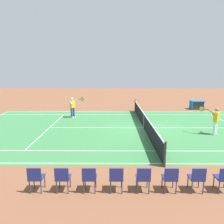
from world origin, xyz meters
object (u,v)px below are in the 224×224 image
Objects in this scene: tennis_player_near at (73,106)px; equipment_cart_tarped at (197,105)px; spectator_chair_4 at (116,177)px; tennis_net at (144,121)px; spectator_chair_2 at (170,177)px; spectator_chair_7 at (36,177)px; spectator_chair_5 at (89,177)px; spectator_chair_6 at (63,177)px; tennis_player_far at (215,120)px; spectator_chair_0 at (224,178)px; tennis_ball at (167,121)px; spectator_chair_1 at (197,177)px; spectator_chair_3 at (143,177)px.

tennis_player_near is 12.17m from equipment_cart_tarped.
spectator_chair_4 reaches higher than equipment_cart_tarped.
tennis_net is 7.58m from spectator_chair_2.
tennis_player_near is 1.93× the size of spectator_chair_7.
tennis_net is 13.30× the size of spectator_chair_2.
tennis_net is at bearing 150.56° from tennis_player_near.
spectator_chair_6 is at bearing 0.00° from spectator_chair_5.
tennis_player_far is 8.52m from equipment_cart_tarped.
tennis_player_near is 1.93× the size of spectator_chair_6.
spectator_chair_4 is at bearing 0.00° from spectator_chair_2.
spectator_chair_6 is (-1.68, 10.60, -0.41)m from tennis_player_near.
spectator_chair_2 is at bearing 180.00° from spectator_chair_6.
spectator_chair_2 is (-5.10, 10.60, -0.41)m from tennis_player_near.
spectator_chair_0 is at bearing 71.59° from equipment_cart_tarped.
tennis_ball is at bearing -103.58° from spectator_chair_2.
spectator_chair_6 is at bearing 0.00° from spectator_chair_0.
equipment_cart_tarped is (-9.90, -14.31, -0.08)m from spectator_chair_6.
tennis_ball is 0.08× the size of spectator_chair_1.
spectator_chair_2 is 0.70× the size of equipment_cart_tarped.
spectator_chair_0 is 1.00× the size of spectator_chair_4.
spectator_chair_3 reaches higher than tennis_ball.
tennis_ball is 10.96m from spectator_chair_6.
tennis_net reaches higher than spectator_chair_1.
tennis_ball is 6.52m from equipment_cart_tarped.
spectator_chair_1 is (0.86, 0.00, 0.00)m from spectator_chair_0.
spectator_chair_5 is (3.42, 0.00, 0.00)m from spectator_chair_1.
spectator_chair_1 is 1.00× the size of spectator_chair_5.
tennis_net is at bearing -79.19° from spectator_chair_0.
spectator_chair_6 is 17.40m from equipment_cart_tarped.
spectator_chair_6 is (5.68, 9.35, 0.49)m from tennis_ball.
spectator_chair_7 reaches higher than tennis_ball.
equipment_cart_tarped is at bearing -162.22° from tennis_player_near.
equipment_cart_tarped is (-8.19, -14.31, -0.08)m from spectator_chair_4.
tennis_ball is at bearing 170.39° from tennis_player_near.
spectator_chair_0 is 1.00× the size of spectator_chair_5.
spectator_chair_5 is 0.70× the size of equipment_cart_tarped.
spectator_chair_0 is (0.55, 9.35, 0.49)m from tennis_ball.
spectator_chair_7 is at bearing 0.00° from spectator_chair_1.
tennis_net reaches higher than spectator_chair_4.
spectator_chair_0 reaches higher than tennis_ball.
tennis_player_far is at bearing -130.35° from spectator_chair_3.
spectator_chair_7 is at bearing 53.09° from equipment_cart_tarped.
spectator_chair_3 is at bearing 71.58° from tennis_ball.
tennis_player_near is 12.61m from spectator_chair_0.
tennis_player_far reaches higher than spectator_chair_7.
spectator_chair_0 is at bearing 180.00° from spectator_chair_4.
tennis_player_far is at bearing -113.18° from spectator_chair_0.
spectator_chair_7 is at bearing 0.00° from spectator_chair_2.
tennis_player_far is 8.58m from spectator_chair_4.
spectator_chair_1 is 15.38m from equipment_cart_tarped.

